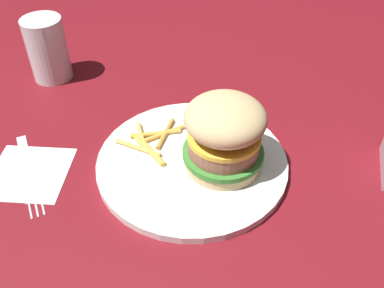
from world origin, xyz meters
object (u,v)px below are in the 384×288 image
object	(u,v)px
fries_pile	(152,141)
fork	(29,172)
plate	(192,163)
sandwich	(224,134)
drink_glass	(48,52)
napkin	(29,173)

from	to	relation	value
fries_pile	fork	bearing A→B (deg)	-157.10
plate	fries_pile	xyz separation A→B (m)	(-0.06, 0.03, 0.01)
plate	sandwich	bearing A→B (deg)	-3.82
fork	drink_glass	distance (m)	0.26
napkin	drink_glass	xyz separation A→B (m)	(-0.05, 0.25, 0.05)
napkin	plate	bearing A→B (deg)	9.22
sandwich	fries_pile	distance (m)	0.12
plate	drink_glass	size ratio (longest dim) A/B	2.41
drink_glass	fries_pile	bearing A→B (deg)	-39.98
fries_pile	fork	size ratio (longest dim) A/B	0.66
drink_glass	fork	bearing A→B (deg)	-78.88
fries_pile	fork	world-z (taller)	fries_pile
sandwich	fries_pile	world-z (taller)	sandwich
fries_pile	napkin	size ratio (longest dim) A/B	0.95
plate	sandwich	distance (m)	0.07
sandwich	napkin	world-z (taller)	sandwich
plate	napkin	size ratio (longest dim) A/B	2.49
sandwich	fork	size ratio (longest dim) A/B	0.71
sandwich	fries_pile	size ratio (longest dim) A/B	1.09
sandwich	drink_glass	xyz separation A→B (m)	(-0.32, 0.22, -0.02)
fries_pile	plate	bearing A→B (deg)	-26.53
plate	napkin	bearing A→B (deg)	-170.78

